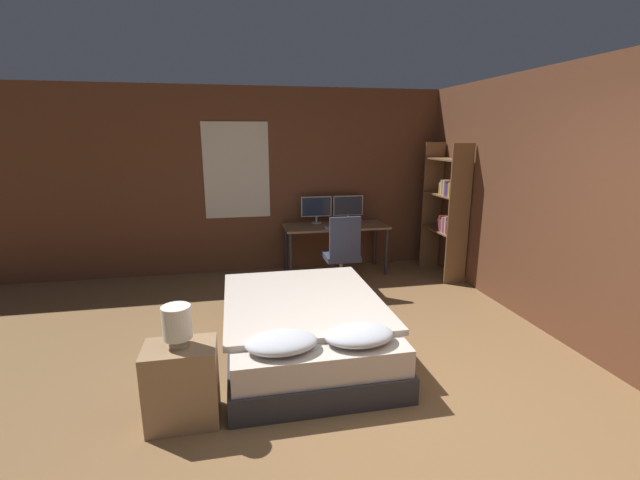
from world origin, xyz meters
TOP-DOWN VIEW (x-y plane):
  - ground_plane at (0.00, 0.00)m, footprint 20.00×20.00m
  - wall_back at (-0.01, 4.09)m, footprint 12.00×0.08m
  - wall_side_right at (2.10, 1.50)m, footprint 0.06×12.00m
  - bed at (-0.49, 1.37)m, footprint 1.47×2.06m
  - nightstand at (-1.51, 0.53)m, footprint 0.50×0.35m
  - bedside_lamp at (-1.51, 0.53)m, footprint 0.20×0.20m
  - desk at (0.37, 3.71)m, footprint 1.52×0.63m
  - monitor_left at (0.13, 3.92)m, footprint 0.46×0.16m
  - monitor_right at (0.62, 3.92)m, footprint 0.46×0.16m
  - keyboard at (0.37, 3.49)m, footprint 0.42×0.13m
  - computer_mouse at (0.67, 3.49)m, footprint 0.07×0.05m
  - office_chair at (0.27, 2.90)m, footprint 0.52×0.52m
  - bookshelf at (1.89, 3.20)m, footprint 0.31×0.83m

SIDE VIEW (x-z plane):
  - ground_plane at x=0.00m, z-range 0.00..0.00m
  - bed at x=-0.49m, z-range -0.04..0.54m
  - nightstand at x=-1.51m, z-range 0.00..0.59m
  - office_chair at x=0.27m, z-range -0.10..0.92m
  - desk at x=0.37m, z-range 0.28..1.00m
  - keyboard at x=0.37m, z-range 0.72..0.74m
  - computer_mouse at x=0.67m, z-range 0.72..0.76m
  - bedside_lamp at x=-1.51m, z-range 0.62..0.92m
  - monitor_left at x=0.13m, z-range 0.75..1.16m
  - monitor_right at x=0.62m, z-range 0.75..1.16m
  - bookshelf at x=1.89m, z-range 0.09..2.01m
  - wall_side_right at x=2.10m, z-range 0.00..2.70m
  - wall_back at x=-0.01m, z-range 0.00..2.70m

